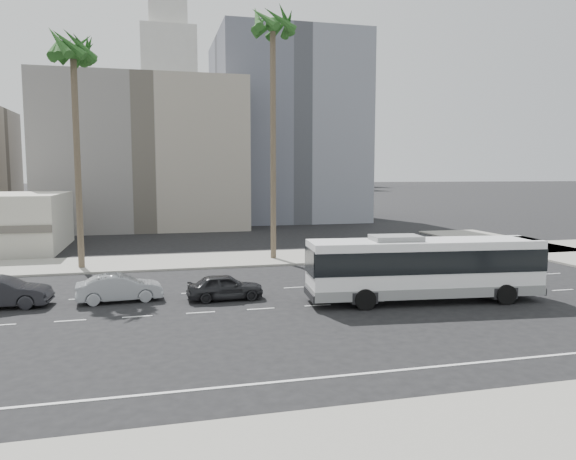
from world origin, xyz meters
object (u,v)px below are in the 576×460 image
object	(u,v)px
car_c	(1,292)
palm_mid	(73,57)
city_bus	(424,267)
car_b	(120,288)
car_a	(225,287)
palm_near	(273,30)

from	to	relation	value
car_c	palm_mid	size ratio (longest dim) A/B	0.29
city_bus	car_b	size ratio (longest dim) A/B	2.85
city_bus	palm_mid	world-z (taller)	palm_mid
car_a	palm_near	xyz separation A→B (m)	(5.45, 12.44, 16.86)
car_a	palm_near	size ratio (longest dim) A/B	0.21
car_c	car_a	bearing A→B (deg)	-91.22
car_a	palm_mid	xyz separation A→B (m)	(-8.70, 11.64, 14.03)
city_bus	car_c	size ratio (longest dim) A/B	2.63
car_a	car_c	distance (m)	11.33
car_a	car_b	distance (m)	5.58
car_a	car_b	size ratio (longest dim) A/B	0.93
city_bus	car_a	bearing A→B (deg)	169.68
car_c	palm_near	xyz separation A→B (m)	(16.74, 11.43, 16.77)
city_bus	car_b	world-z (taller)	city_bus
car_b	car_c	world-z (taller)	car_c
city_bus	car_b	distance (m)	16.26
car_c	city_bus	bearing A→B (deg)	-96.54
car_b	palm_mid	world-z (taller)	palm_mid
city_bus	palm_mid	xyz separation A→B (m)	(-18.95, 14.59, 12.86)
car_a	palm_near	world-z (taller)	palm_near
palm_mid	car_b	bearing A→B (deg)	-73.34
car_c	palm_mid	distance (m)	17.72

